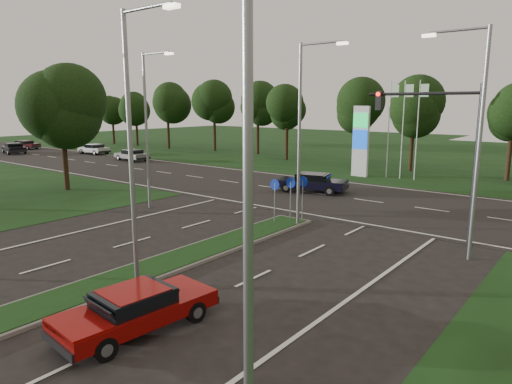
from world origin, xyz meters
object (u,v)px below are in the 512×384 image
Objects in this scene: far_car_a at (132,155)px; red_sedan at (136,308)px; far_car_c at (14,148)px; far_car_b at (94,149)px; far_car_d at (24,145)px; navy_sedan at (312,182)px.

red_sedan is at bearing -122.51° from far_car_a.
far_car_a is at bearing -63.20° from far_car_c.
far_car_b is (-9.48, 1.33, -0.00)m from far_car_a.
far_car_b is at bearing 86.06° from far_car_a.
far_car_a is 22.57m from far_car_d.
far_car_b is at bearing -42.46° from far_car_c.
far_car_b reaches higher than red_sedan.
far_car_c is at bearing 108.53° from far_car_a.
far_car_b is at bearing 67.13° from navy_sedan.
far_car_b is 0.97× the size of far_car_d.
far_car_a is 9.57m from far_car_b.
far_car_c is (-42.96, -1.30, 0.00)m from navy_sedan.
navy_sedan is 25.27m from far_car_a.
far_car_b reaches higher than far_car_d.
navy_sedan is at bearing -99.60° from far_car_b.
far_car_a is at bearing 67.24° from navy_sedan.
far_car_d is (-22.54, -1.21, -0.03)m from far_car_a.
far_car_b is at bearing 154.36° from red_sedan.
far_car_c reaches higher than red_sedan.
far_car_d is at bearing 99.07° from far_car_b.
far_car_b is 10.33m from far_car_c.
far_car_c reaches higher than far_car_d.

